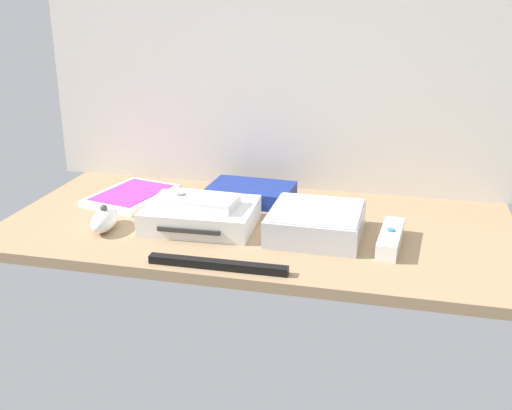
{
  "coord_description": "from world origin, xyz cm",
  "views": [
    {
      "loc": [
        26.69,
        -110.67,
        45.38
      ],
      "look_at": [
        0.0,
        0.0,
        4.0
      ],
      "focal_mm": 43.43,
      "sensor_mm": 36.0,
      "label": 1
    }
  ],
  "objects_px": {
    "remote_nunchuk": "(105,220)",
    "network_router": "(251,193)",
    "game_console": "(201,215)",
    "game_case": "(132,195)",
    "mini_computer": "(316,223)",
    "sensor_bar": "(218,265)",
    "remote_wand": "(390,239)",
    "remote_classic_pad": "(199,201)"
  },
  "relations": [
    {
      "from": "game_console",
      "to": "remote_nunchuk",
      "type": "relative_size",
      "value": 2.05
    },
    {
      "from": "remote_nunchuk",
      "to": "game_case",
      "type": "bearing_deg",
      "value": 89.87
    },
    {
      "from": "game_case",
      "to": "remote_nunchuk",
      "type": "distance_m",
      "value": 0.18
    },
    {
      "from": "game_console",
      "to": "mini_computer",
      "type": "distance_m",
      "value": 0.23
    },
    {
      "from": "network_router",
      "to": "remote_nunchuk",
      "type": "xyz_separation_m",
      "value": [
        -0.23,
        -0.23,
        0.0
      ]
    },
    {
      "from": "remote_classic_pad",
      "to": "game_case",
      "type": "bearing_deg",
      "value": 150.43
    },
    {
      "from": "remote_wand",
      "to": "remote_nunchuk",
      "type": "distance_m",
      "value": 0.54
    },
    {
      "from": "network_router",
      "to": "sensor_bar",
      "type": "xyz_separation_m",
      "value": [
        0.03,
        -0.34,
        -0.01
      ]
    },
    {
      "from": "game_console",
      "to": "mini_computer",
      "type": "xyz_separation_m",
      "value": [
        0.23,
        0.0,
        0.0
      ]
    },
    {
      "from": "remote_wand",
      "to": "sensor_bar",
      "type": "distance_m",
      "value": 0.32
    },
    {
      "from": "remote_nunchuk",
      "to": "sensor_bar",
      "type": "height_order",
      "value": "remote_nunchuk"
    },
    {
      "from": "mini_computer",
      "to": "network_router",
      "type": "bearing_deg",
      "value": 135.34
    },
    {
      "from": "game_console",
      "to": "remote_nunchuk",
      "type": "distance_m",
      "value": 0.19
    },
    {
      "from": "game_case",
      "to": "remote_wand",
      "type": "height_order",
      "value": "remote_wand"
    },
    {
      "from": "game_console",
      "to": "remote_classic_pad",
      "type": "bearing_deg",
      "value": -88.79
    },
    {
      "from": "game_console",
      "to": "game_case",
      "type": "xyz_separation_m",
      "value": [
        -0.2,
        0.12,
        -0.01
      ]
    },
    {
      "from": "remote_nunchuk",
      "to": "network_router",
      "type": "bearing_deg",
      "value": 36.24
    },
    {
      "from": "mini_computer",
      "to": "sensor_bar",
      "type": "bearing_deg",
      "value": -127.78
    },
    {
      "from": "mini_computer",
      "to": "game_case",
      "type": "distance_m",
      "value": 0.44
    },
    {
      "from": "game_case",
      "to": "remote_classic_pad",
      "type": "xyz_separation_m",
      "value": [
        0.2,
        -0.13,
        0.05
      ]
    },
    {
      "from": "game_case",
      "to": "mini_computer",
      "type": "bearing_deg",
      "value": -2.17
    },
    {
      "from": "network_router",
      "to": "game_case",
      "type": "bearing_deg",
      "value": -166.27
    },
    {
      "from": "remote_wand",
      "to": "sensor_bar",
      "type": "height_order",
      "value": "remote_wand"
    },
    {
      "from": "mini_computer",
      "to": "sensor_bar",
      "type": "height_order",
      "value": "mini_computer"
    },
    {
      "from": "game_console",
      "to": "remote_classic_pad",
      "type": "height_order",
      "value": "remote_classic_pad"
    },
    {
      "from": "network_router",
      "to": "remote_classic_pad",
      "type": "bearing_deg",
      "value": -105.69
    },
    {
      "from": "network_router",
      "to": "remote_nunchuk",
      "type": "distance_m",
      "value": 0.33
    },
    {
      "from": "mini_computer",
      "to": "sensor_bar",
      "type": "xyz_separation_m",
      "value": [
        -0.14,
        -0.18,
        -0.02
      ]
    },
    {
      "from": "game_console",
      "to": "mini_computer",
      "type": "height_order",
      "value": "mini_computer"
    },
    {
      "from": "remote_nunchuk",
      "to": "remote_classic_pad",
      "type": "xyz_separation_m",
      "value": [
        0.18,
        0.05,
        0.03
      ]
    },
    {
      "from": "game_console",
      "to": "game_case",
      "type": "height_order",
      "value": "game_console"
    },
    {
      "from": "mini_computer",
      "to": "remote_wand",
      "type": "xyz_separation_m",
      "value": [
        0.14,
        -0.02,
        -0.01
      ]
    },
    {
      "from": "game_console",
      "to": "remote_nunchuk",
      "type": "xyz_separation_m",
      "value": [
        -0.17,
        -0.06,
        -0.0
      ]
    },
    {
      "from": "network_router",
      "to": "remote_nunchuk",
      "type": "relative_size",
      "value": 1.76
    },
    {
      "from": "game_case",
      "to": "sensor_bar",
      "type": "height_order",
      "value": "game_case"
    },
    {
      "from": "game_case",
      "to": "remote_nunchuk",
      "type": "bearing_deg",
      "value": -69.13
    },
    {
      "from": "game_console",
      "to": "remote_wand",
      "type": "distance_m",
      "value": 0.36
    },
    {
      "from": "game_case",
      "to": "game_console",
      "type": "bearing_deg",
      "value": -17.52
    },
    {
      "from": "remote_nunchuk",
      "to": "sensor_bar",
      "type": "relative_size",
      "value": 0.44
    },
    {
      "from": "game_console",
      "to": "remote_wand",
      "type": "xyz_separation_m",
      "value": [
        0.36,
        -0.01,
        -0.01
      ]
    },
    {
      "from": "mini_computer",
      "to": "remote_wand",
      "type": "relative_size",
      "value": 1.15
    },
    {
      "from": "game_case",
      "to": "remote_classic_pad",
      "type": "height_order",
      "value": "remote_classic_pad"
    }
  ]
}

